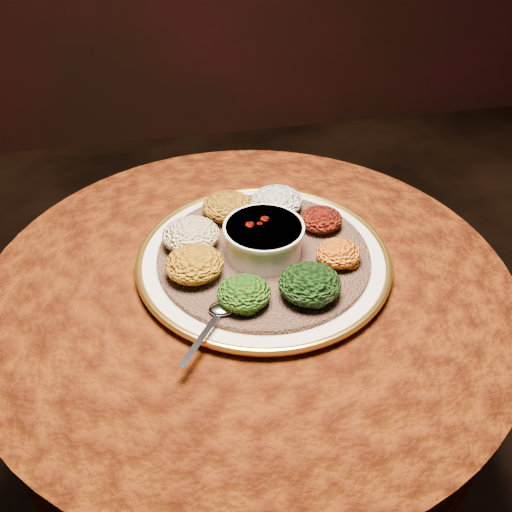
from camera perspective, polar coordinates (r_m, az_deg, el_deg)
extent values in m
plane|color=black|center=(1.61, -0.54, -22.28)|extent=(4.00, 4.00, 0.00)
cylinder|color=black|center=(1.60, -0.54, -21.94)|extent=(0.44, 0.44, 0.04)
cylinder|color=black|center=(1.32, -0.63, -15.27)|extent=(0.12, 0.12, 0.68)
cylinder|color=black|center=(1.05, -0.76, -3.83)|extent=(0.80, 0.80, 0.04)
cylinder|color=#481B06|center=(1.16, -0.70, -9.08)|extent=(0.93, 0.93, 0.34)
cylinder|color=#481B06|center=(1.03, -0.78, -2.74)|extent=(0.96, 0.96, 0.01)
cylinder|color=silver|center=(1.06, 0.76, -0.48)|extent=(0.58, 0.58, 0.02)
torus|color=gold|center=(1.05, 0.76, -0.19)|extent=(0.47, 0.47, 0.01)
cylinder|color=brown|center=(1.05, 0.76, 0.11)|extent=(0.40, 0.40, 0.01)
cylinder|color=silver|center=(1.03, 0.78, 1.63)|extent=(0.14, 0.14, 0.06)
cylinder|color=silver|center=(1.01, 0.79, 2.84)|extent=(0.15, 0.15, 0.01)
cylinder|color=#660C05|center=(1.01, 0.79, 2.45)|extent=(0.11, 0.11, 0.01)
ellipsoid|color=silver|center=(0.93, -3.36, -5.22)|extent=(0.05, 0.03, 0.01)
cube|color=silver|center=(0.89, -5.43, -8.13)|extent=(0.08, 0.11, 0.00)
ellipsoid|color=silver|center=(1.14, 2.08, 5.49)|extent=(0.10, 0.10, 0.05)
ellipsoid|color=black|center=(1.10, 6.50, 3.67)|extent=(0.08, 0.08, 0.04)
ellipsoid|color=orange|center=(1.02, 8.24, 0.27)|extent=(0.08, 0.08, 0.04)
ellipsoid|color=black|center=(0.95, 5.39, -2.77)|extent=(0.11, 0.10, 0.05)
ellipsoid|color=#9E3C0A|center=(0.93, -1.22, -3.72)|extent=(0.09, 0.09, 0.04)
ellipsoid|color=#B06C0F|center=(0.99, -6.18, -0.81)|extent=(0.10, 0.10, 0.05)
ellipsoid|color=#700609|center=(1.05, -6.52, 2.12)|extent=(0.11, 0.10, 0.05)
ellipsoid|color=#996712|center=(1.12, -2.90, 4.96)|extent=(0.10, 0.09, 0.05)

